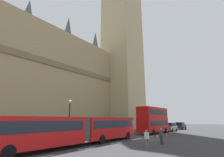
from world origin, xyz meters
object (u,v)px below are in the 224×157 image
object	(u,v)px
double_decker_bus	(153,119)
traffic_cone_west	(157,136)
sedan_lead	(171,127)
pedestrian_near_cones	(147,138)
clock_tower	(122,10)
articulated_bus	(81,128)
street_lamp	(69,116)
pedestrian_by_kerb	(161,136)
traffic_cone_middle	(167,135)
sedan_trailing	(181,126)

from	to	relation	value
double_decker_bus	traffic_cone_west	distance (m)	8.65
sedan_lead	traffic_cone_west	xyz separation A→B (m)	(-16.24, -3.61, -0.63)
double_decker_bus	pedestrian_near_cones	bearing A→B (deg)	-157.92
clock_tower	pedestrian_near_cones	distance (m)	50.82
articulated_bus	street_lamp	size ratio (longest dim) A/B	3.44
clock_tower	traffic_cone_west	distance (m)	46.52
articulated_bus	pedestrian_by_kerb	xyz separation A→B (m)	(5.97, -6.57, -0.83)
pedestrian_by_kerb	street_lamp	bearing A→B (deg)	110.35
pedestrian_near_cones	street_lamp	bearing A→B (deg)	94.52
traffic_cone_middle	articulated_bus	bearing A→B (deg)	164.30
sedan_lead	traffic_cone_west	world-z (taller)	sedan_lead
clock_tower	pedestrian_by_kerb	distance (m)	49.30
clock_tower	double_decker_bus	xyz separation A→B (m)	(-10.12, -13.99, -36.83)
sedan_trailing	traffic_cone_west	xyz separation A→B (m)	(-24.08, -3.63, -0.63)
clock_tower	traffic_cone_middle	xyz separation A→B (m)	(-14.38, -18.01, -39.26)
clock_tower	pedestrian_by_kerb	bearing A→B (deg)	-137.84
articulated_bus	sedan_trailing	distance (m)	35.27
sedan_trailing	street_lamp	world-z (taller)	street_lamp
clock_tower	articulated_bus	bearing A→B (deg)	-154.00
pedestrian_near_cones	traffic_cone_middle	bearing A→B (deg)	11.75
sedan_lead	street_lamp	bearing A→B (deg)	169.61
articulated_bus	street_lamp	bearing A→B (deg)	67.53
traffic_cone_west	traffic_cone_middle	bearing A→B (deg)	-4.08
pedestrian_near_cones	double_decker_bus	bearing A→B (deg)	22.08
double_decker_bus	sedan_lead	bearing A→B (deg)	-1.18
double_decker_bus	traffic_cone_west	xyz separation A→B (m)	(-7.38, -3.80, -2.43)
traffic_cone_west	pedestrian_by_kerb	world-z (taller)	pedestrian_by_kerb
articulated_bus	sedan_trailing	bearing A→B (deg)	-0.27
double_decker_bus	clock_tower	bearing A→B (deg)	54.13
traffic_cone_west	street_lamp	bearing A→B (deg)	138.30
sedan_trailing	clock_tower	bearing A→B (deg)	114.93
articulated_bus	sedan_lead	xyz separation A→B (m)	(27.42, -0.18, -0.83)
traffic_cone_west	pedestrian_near_cones	xyz separation A→B (m)	(-8.45, -2.63, 0.63)
pedestrian_by_kerb	sedan_trailing	bearing A→B (deg)	12.33
double_decker_bus	traffic_cone_west	bearing A→B (deg)	-152.79
traffic_cone_west	pedestrian_near_cones	bearing A→B (deg)	-162.73
traffic_cone_west	sedan_lead	bearing A→B (deg)	12.55
traffic_cone_west	sedan_trailing	bearing A→B (deg)	8.57
pedestrian_near_cones	sedan_lead	bearing A→B (deg)	14.19
sedan_trailing	pedestrian_near_cones	world-z (taller)	sedan_trailing
double_decker_bus	pedestrian_near_cones	xyz separation A→B (m)	(-15.84, -6.43, -1.80)
pedestrian_by_kerb	clock_tower	bearing A→B (deg)	42.16
sedan_lead	traffic_cone_middle	size ratio (longest dim) A/B	7.59
traffic_cone_middle	sedan_trailing	bearing A→B (deg)	10.40
sedan_trailing	pedestrian_by_kerb	distance (m)	29.98
traffic_cone_middle	street_lamp	distance (m)	15.33
articulated_bus	traffic_cone_middle	world-z (taller)	articulated_bus
traffic_cone_west	street_lamp	xyz separation A→B (m)	(-9.32, 8.30, 2.77)
articulated_bus	pedestrian_near_cones	world-z (taller)	articulated_bus
clock_tower	street_lamp	bearing A→B (deg)	-160.52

